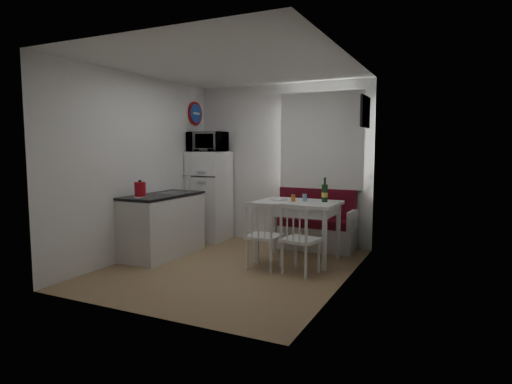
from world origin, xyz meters
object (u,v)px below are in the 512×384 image
(chair_left, at_px, (261,228))
(chair_right, at_px, (298,231))
(kitchen_counter, at_px, (163,224))
(bench, at_px, (313,229))
(microwave, at_px, (207,142))
(fridge, at_px, (209,196))
(wine_bottle, at_px, (325,190))
(dining_table, at_px, (298,208))
(kettle, at_px, (140,189))

(chair_left, height_order, chair_right, chair_right)
(chair_right, bearing_deg, kitchen_counter, -170.85)
(bench, distance_m, chair_left, 1.47)
(chair_right, relative_size, microwave, 0.81)
(microwave, bearing_deg, chair_left, -38.66)
(kitchen_counter, relative_size, microwave, 2.19)
(chair_left, height_order, microwave, microwave)
(bench, bearing_deg, chair_right, -79.41)
(kitchen_counter, relative_size, chair_right, 2.71)
(fridge, bearing_deg, wine_bottle, -14.41)
(chair_right, xyz_separation_m, fridge, (-2.09, 1.32, 0.20))
(bench, height_order, chair_left, bench)
(bench, distance_m, wine_bottle, 1.03)
(dining_table, bearing_deg, chair_right, -68.54)
(kitchen_counter, xyz_separation_m, chair_left, (1.61, -0.08, 0.09))
(chair_right, bearing_deg, kettle, -156.22)
(microwave, bearing_deg, chair_right, -31.35)
(microwave, bearing_deg, bench, 5.02)
(bench, height_order, fridge, fridge)
(kitchen_counter, height_order, microwave, microwave)
(wine_bottle, bearing_deg, kettle, -150.64)
(bench, relative_size, kettle, 5.49)
(chair_right, height_order, microwave, microwave)
(bench, bearing_deg, wine_bottle, -61.33)
(kettle, bearing_deg, microwave, 90.99)
(kitchen_counter, height_order, kettle, kitchen_counter)
(chair_left, distance_m, wine_bottle, 1.07)
(kitchen_counter, bearing_deg, fridge, 89.10)
(kitchen_counter, relative_size, bench, 1.02)
(dining_table, distance_m, fridge, 1.96)
(microwave, bearing_deg, fridge, 90.00)
(microwave, height_order, wine_bottle, microwave)
(dining_table, xyz_separation_m, kettle, (-1.81, -1.12, 0.28))
(chair_left, xyz_separation_m, kettle, (-1.56, -0.46, 0.47))
(dining_table, distance_m, chair_right, 0.73)
(fridge, distance_m, microwave, 0.92)
(bench, bearing_deg, microwave, -174.98)
(fridge, xyz_separation_m, microwave, (0.00, -0.05, 0.92))
(dining_table, distance_m, microwave, 2.15)
(chair_left, bearing_deg, dining_table, 70.19)
(kitchen_counter, height_order, bench, kitchen_counter)
(kitchen_counter, bearing_deg, chair_left, -2.83)
(kettle, bearing_deg, chair_left, 16.27)
(chair_right, distance_m, microwave, 2.69)
(chair_left, relative_size, chair_right, 0.97)
(chair_left, relative_size, kettle, 2.00)
(microwave, bearing_deg, dining_table, -18.41)
(fridge, height_order, kettle, fridge)
(dining_table, height_order, microwave, microwave)
(microwave, distance_m, kettle, 1.85)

